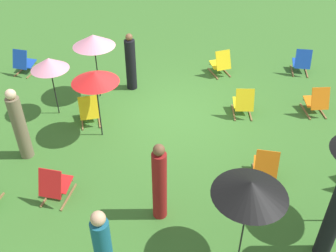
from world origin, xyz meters
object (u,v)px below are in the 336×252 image
deckchair_2 (317,101)px  umbrella_3 (250,189)px  deckchair_0 (89,111)px  deckchair_3 (55,185)px  deckchair_9 (243,103)px  person_4 (104,252)px  deckchair_1 (302,62)px  deckchair_7 (221,63)px  person_1 (131,63)px  person_3 (333,220)px  umbrella_0 (93,41)px  deckchair_8 (265,166)px  deckchair_10 (24,63)px  umbrella_4 (49,64)px  umbrella_2 (95,77)px  person_0 (20,126)px  person_2 (159,184)px

deckchair_2 → umbrella_3: umbrella_3 is taller
deckchair_0 → deckchair_3: 2.69m
deckchair_9 → person_4: (3.24, 4.79, 0.46)m
deckchair_1 → deckchair_7: bearing=10.5°
person_1 → person_3: 6.92m
person_4 → deckchair_2: bearing=16.1°
deckchair_3 → umbrella_0: 4.22m
deckchair_0 → deckchair_8: size_ratio=0.98×
deckchair_3 → deckchair_10: bearing=-54.6°
umbrella_4 → umbrella_0: bearing=-141.5°
deckchair_0 → umbrella_4: bearing=-37.1°
deckchair_0 → deckchair_2: (-6.04, -0.14, 0.00)m
deckchair_2 → person_4: bearing=41.0°
umbrella_2 → deckchair_9: bearing=-169.0°
umbrella_3 → person_1: size_ratio=1.04×
deckchair_10 → deckchair_8: bearing=159.0°
deckchair_2 → umbrella_2: umbrella_2 is taller
deckchair_2 → umbrella_3: 5.36m
deckchair_2 → deckchair_10: bearing=-18.8°
deckchair_10 → umbrella_4: bearing=139.8°
deckchair_1 → person_3: person_3 is taller
deckchair_10 → umbrella_0: size_ratio=0.46×
person_0 → person_2: (-3.07, 1.94, -0.01)m
umbrella_2 → person_1: bearing=-107.0°
umbrella_0 → umbrella_2: (-0.22, 1.85, -0.07)m
umbrella_3 → person_1: 6.30m
person_2 → person_4: bearing=-56.8°
deckchair_0 → person_3: person_3 is taller
umbrella_0 → umbrella_3: size_ratio=1.06×
person_3 → umbrella_2: bearing=-117.9°
umbrella_0 → person_1: bearing=-155.2°
deckchair_8 → person_4: 3.98m
deckchair_0 → deckchair_10: size_ratio=0.96×
deckchair_2 → umbrella_0: (5.92, -1.15, 1.36)m
deckchair_1 → deckchair_3: (6.76, 5.06, 0.00)m
deckchair_1 → deckchair_10: (8.76, -0.40, 0.00)m
person_0 → deckchair_0: bearing=-152.9°
deckchair_10 → person_3: (-6.98, 7.02, 0.52)m
deckchair_8 → person_4: bearing=49.8°
person_2 → person_4: (0.91, 1.42, -0.02)m
umbrella_3 → person_4: (2.30, 0.45, -0.81)m
deckchair_8 → person_0: person_0 is taller
deckchair_7 → deckchair_8: bearing=76.1°
umbrella_0 → person_2: bearing=109.6°
deckchair_10 → person_1: bearing=-179.9°
deckchair_7 → person_2: person_2 is taller
deckchair_0 → deckchair_7: 4.54m
deckchair_1 → person_2: (4.65, 5.60, 0.49)m
deckchair_3 → person_1: size_ratio=0.50×
deckchair_9 → umbrella_2: 3.99m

